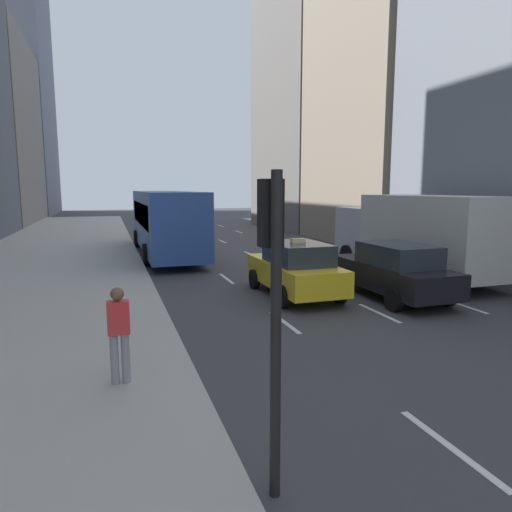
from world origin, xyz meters
TOP-DOWN VIEW (x-y plane):
  - sidewalk_left at (-7.00, 27.00)m, footprint 8.00×66.00m
  - lane_markings at (2.60, 23.00)m, footprint 5.72×56.00m
  - building_row_right at (12.00, 24.27)m, footprint 6.00×46.84m
  - taxi_second at (1.20, 16.63)m, footprint 2.02×4.40m
  - sedan_black_near at (4.00, 15.42)m, footprint 2.02×4.67m
  - city_bus at (-1.61, 27.17)m, footprint 2.80×11.61m
  - box_truck at (6.80, 18.18)m, footprint 2.58×8.40m
  - pedestrian_far_walking at (-4.31, 11.12)m, footprint 0.36×0.22m
  - traffic_light_pole at (-2.75, 7.92)m, footprint 0.24×0.42m

SIDE VIEW (x-z plane):
  - lane_markings at x=2.60m, z-range 0.00..0.01m
  - sidewalk_left at x=-7.00m, z-range 0.00..0.15m
  - sedan_black_near at x=4.00m, z-range 0.02..1.74m
  - taxi_second at x=1.20m, z-range -0.05..1.82m
  - pedestrian_far_walking at x=-4.31m, z-range 0.24..1.89m
  - box_truck at x=6.80m, z-range 0.14..3.29m
  - city_bus at x=-1.61m, z-range 0.16..3.41m
  - traffic_light_pole at x=-2.75m, z-range 0.61..4.21m
  - building_row_right at x=12.00m, z-range -1.95..22.12m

